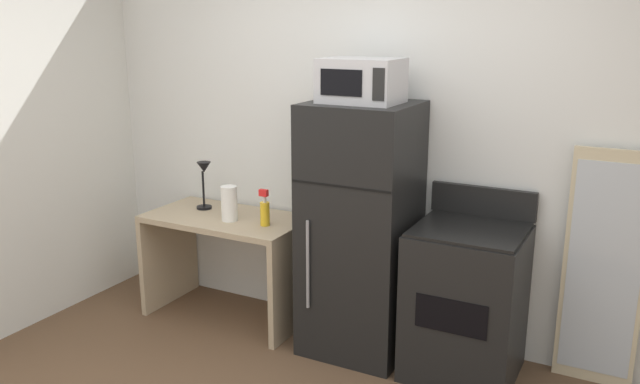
{
  "coord_description": "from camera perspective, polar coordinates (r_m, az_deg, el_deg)",
  "views": [
    {
      "loc": [
        1.58,
        -2.2,
        2.07
      ],
      "look_at": [
        -0.15,
        1.1,
        1.08
      ],
      "focal_mm": 36.31,
      "sensor_mm": 36.0,
      "label": 1
    }
  ],
  "objects": [
    {
      "name": "wall_back_white",
      "position": [
        4.28,
        5.54,
        4.4
      ],
      "size": [
        5.0,
        0.1,
        2.6
      ],
      "primitive_type": "cube",
      "color": "silver",
      "rests_on": "ground"
    },
    {
      "name": "leaning_mirror",
      "position": [
        4.03,
        23.7,
        -6.34
      ],
      "size": [
        0.44,
        0.03,
        1.4
      ],
      "color": "#C6B793",
      "rests_on": "ground"
    },
    {
      "name": "desk",
      "position": [
        4.64,
        -8.16,
        -4.82
      ],
      "size": [
        1.12,
        0.61,
        0.75
      ],
      "color": "tan",
      "rests_on": "ground"
    },
    {
      "name": "paper_towel_roll",
      "position": [
        4.44,
        -8.0,
        -1.01
      ],
      "size": [
        0.11,
        0.11,
        0.24
      ],
      "primitive_type": "cylinder",
      "color": "white",
      "rests_on": "desk"
    },
    {
      "name": "refrigerator",
      "position": [
        4.07,
        3.58,
        -3.39
      ],
      "size": [
        0.64,
        0.62,
        1.6
      ],
      "color": "black",
      "rests_on": "ground"
    },
    {
      "name": "desk_lamp",
      "position": [
        4.69,
        -10.19,
        1.29
      ],
      "size": [
        0.14,
        0.12,
        0.35
      ],
      "color": "black",
      "rests_on": "desk"
    },
    {
      "name": "microwave",
      "position": [
        3.86,
        3.67,
        9.77
      ],
      "size": [
        0.46,
        0.35,
        0.26
      ],
      "color": "#B7B7BC",
      "rests_on": "refrigerator"
    },
    {
      "name": "spray_bottle",
      "position": [
        4.31,
        -4.89,
        -1.7
      ],
      "size": [
        0.06,
        0.06,
        0.25
      ],
      "color": "yellow",
      "rests_on": "desk"
    },
    {
      "name": "oven_range",
      "position": [
        3.98,
        12.71,
        -9.32
      ],
      "size": [
        0.64,
        0.61,
        1.1
      ],
      "color": "black",
      "rests_on": "ground"
    }
  ]
}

